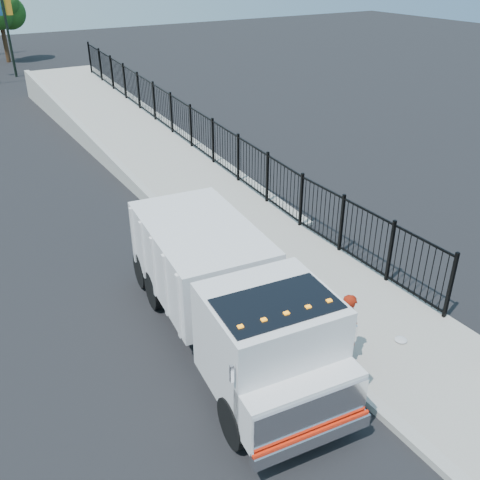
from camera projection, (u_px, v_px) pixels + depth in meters
ground at (282, 324)px, 13.34m from camera, size 120.00×120.00×0.00m
sidewalk at (397, 340)px, 12.69m from camera, size 3.55×12.00×0.12m
curb at (334, 368)px, 11.80m from camera, size 0.30×12.00×0.16m
ramp at (130, 141)px, 26.36m from camera, size 3.95×24.06×3.19m
iron_fence at (191, 140)px, 23.57m from camera, size 0.10×28.00×1.80m
truck at (228, 294)px, 11.93m from camera, size 3.17×7.78×2.59m
worker at (348, 327)px, 11.66m from camera, size 0.54×0.69×1.69m
debris at (401, 340)px, 12.54m from camera, size 0.30×0.30×0.07m
light_pole_1 at (0, 14)px, 37.78m from camera, size 3.78×0.22×8.00m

